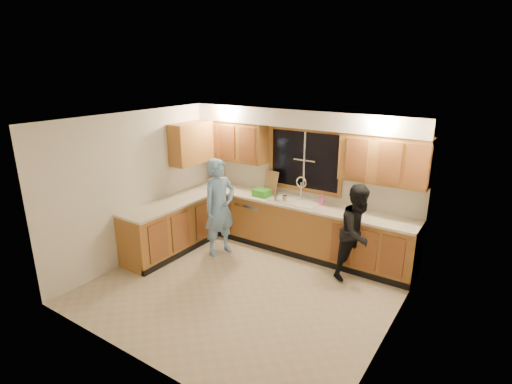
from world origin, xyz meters
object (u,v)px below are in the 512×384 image
Objects in this scene: dish_crate at (262,193)px; soap_bottle at (322,199)px; woman at (358,232)px; bowl at (354,210)px; dishwasher at (255,219)px; stove at (147,238)px; man at (220,207)px; sink at (296,204)px; knife_block at (218,178)px.

dish_crate is 1.11m from soap_bottle.
woman is 7.24× the size of bowl.
dishwasher is 1.43m from soap_bottle.
stove is at bearing -139.50° from soap_bottle.
dish_crate is 1.41× the size of soap_bottle.
dish_crate is (0.38, 0.76, 0.13)m from man.
sink is at bearing -176.55° from bowl.
knife_block is at bearing 169.09° from dish_crate.
woman is at bearing -27.51° from soap_bottle.
dish_crate reaches higher than stove.
sink is at bearing -2.84° from knife_block.
man is 1.13× the size of woman.
woman is 7.01× the size of knife_block.
sink is 0.96× the size of stove.
woman is (2.12, -0.32, 0.34)m from dishwasher.
soap_bottle is at bearing 4.73° from dishwasher.
knife_block is at bearing 175.49° from sink.
man is 0.86m from dish_crate.
soap_bottle is (2.25, 1.92, 0.57)m from stove.
knife_block is at bearing 107.10° from woman.
woman is 0.96m from soap_bottle.
dish_crate is (1.15, 1.74, 0.53)m from stove.
knife_block is (-1.85, 0.15, 0.16)m from sink.
soap_bottle is (-0.82, 0.43, 0.26)m from woman.
sink is 0.57× the size of woman.
stove is (-1.80, -1.82, -0.41)m from sink.
woman reaches higher than stove.
stove is 3.44m from bowl.
dishwasher is at bearing -177.66° from bowl.
knife_block is at bearing 54.60° from man.
man is (-0.18, -0.83, 0.45)m from dishwasher.
knife_block is 2.30m from soap_bottle.
dishwasher is 0.54× the size of woman.
stove is at bearing 156.55° from man.
sink is at bearing 0.99° from dishwasher.
bowl is at bearing 3.45° from sink.
knife_block reaches higher than dish_crate.
woman reaches higher than bowl.
knife_block reaches higher than soap_bottle.
knife_block is (-3.12, 0.48, 0.27)m from woman.
man is at bearing -101.93° from dishwasher.
soap_bottle is at bearing 9.22° from dish_crate.
bowl is at bearing 33.66° from stove.
dishwasher is at bearing 3.01° from man.
bowl reaches higher than dishwasher.
stove is at bearing -86.88° from knife_block.
bowl is (2.88, -0.08, -0.08)m from knife_block.
dish_crate is at bearing -174.99° from bowl.
bowl is at bearing -2.95° from soap_bottle.
soap_bottle is at bearing 11.75° from sink.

